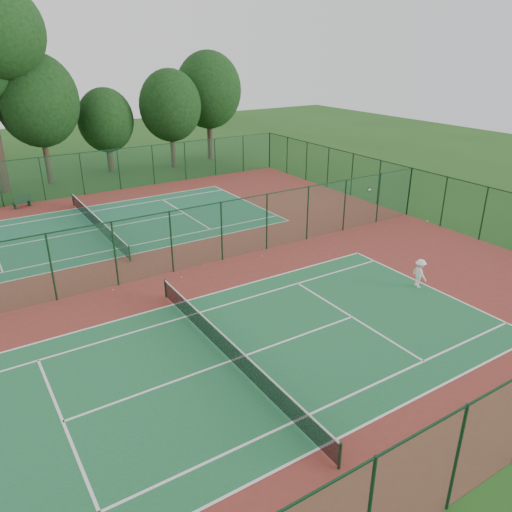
# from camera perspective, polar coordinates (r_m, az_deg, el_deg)

# --- Properties ---
(ground) EXTENTS (120.00, 120.00, 0.00)m
(ground) POSITION_cam_1_polar(r_m,az_deg,el_deg) (27.30, -12.36, -2.48)
(ground) COLOR #204D18
(ground) RESTS_ON ground
(red_pad) EXTENTS (40.00, 36.00, 0.01)m
(red_pad) POSITION_cam_1_polar(r_m,az_deg,el_deg) (27.29, -12.36, -2.47)
(red_pad) COLOR maroon
(red_pad) RESTS_ON ground
(court_near) EXTENTS (23.77, 10.97, 0.01)m
(court_near) POSITION_cam_1_polar(r_m,az_deg,el_deg) (20.11, -2.91, -11.89)
(court_near) COLOR #20663A
(court_near) RESTS_ON red_pad
(court_far) EXTENTS (23.77, 10.97, 0.01)m
(court_far) POSITION_cam_1_polar(r_m,az_deg,el_deg) (35.31, -17.62, 2.93)
(court_far) COLOR #216846
(court_far) RESTS_ON red_pad
(fence_north) EXTENTS (40.00, 0.09, 3.50)m
(fence_north) POSITION_cam_1_polar(r_m,az_deg,el_deg) (43.29, -21.24, 8.48)
(fence_north) COLOR #164428
(fence_north) RESTS_ON ground
(fence_south) EXTENTS (40.00, 0.09, 3.50)m
(fence_south) POSITION_cam_1_polar(r_m,az_deg,el_deg) (13.74, 17.76, -23.65)
(fence_south) COLOR #1B522D
(fence_south) RESTS_ON ground
(fence_east) EXTENTS (0.09, 36.00, 3.50)m
(fence_east) POSITION_cam_1_polar(r_m,az_deg,el_deg) (37.78, 17.10, 7.07)
(fence_east) COLOR #194D2B
(fence_east) RESTS_ON ground
(fence_divider) EXTENTS (40.00, 0.09, 3.50)m
(fence_divider) POSITION_cam_1_polar(r_m,az_deg,el_deg) (26.60, -12.68, 0.94)
(fence_divider) COLOR #194B29
(fence_divider) RESTS_ON ground
(tennis_net_near) EXTENTS (0.10, 12.90, 0.97)m
(tennis_net_near) POSITION_cam_1_polar(r_m,az_deg,el_deg) (19.81, -2.94, -10.63)
(tennis_net_near) COLOR #13351E
(tennis_net_near) RESTS_ON ground
(tennis_net_far) EXTENTS (0.10, 12.90, 0.97)m
(tennis_net_far) POSITION_cam_1_polar(r_m,az_deg,el_deg) (35.15, -17.72, 3.74)
(tennis_net_far) COLOR #13351D
(tennis_net_far) RESTS_ON ground
(player_near) EXTENTS (0.76, 1.08, 1.52)m
(player_near) POSITION_cam_1_polar(r_m,az_deg,el_deg) (26.71, 18.19, -1.89)
(player_near) COLOR white
(player_near) RESTS_ON court_near
(bench) EXTENTS (1.48, 0.89, 0.88)m
(bench) POSITION_cam_1_polar(r_m,az_deg,el_deg) (42.14, -25.17, 5.64)
(bench) COLOR black
(bench) RESTS_ON red_pad
(stray_ball_a) EXTENTS (0.07, 0.07, 0.07)m
(stray_ball_a) POSITION_cam_1_polar(r_m,az_deg,el_deg) (26.96, -8.51, -2.40)
(stray_ball_a) COLOR yellow
(stray_ball_a) RESTS_ON red_pad
(stray_ball_b) EXTENTS (0.07, 0.07, 0.07)m
(stray_ball_b) POSITION_cam_1_polar(r_m,az_deg,el_deg) (29.30, 0.70, 0.00)
(stray_ball_b) COLOR #BEDB32
(stray_ball_b) RESTS_ON red_pad
(stray_ball_c) EXTENTS (0.06, 0.06, 0.06)m
(stray_ball_c) POSITION_cam_1_polar(r_m,az_deg,el_deg) (26.35, -16.04, -3.74)
(stray_ball_c) COLOR #CEE936
(stray_ball_c) RESTS_ON red_pad
(evergreen_row) EXTENTS (39.00, 5.00, 12.00)m
(evergreen_row) POSITION_cam_1_polar(r_m,az_deg,el_deg) (49.77, -21.99, 8.01)
(evergreen_row) COLOR black
(evergreen_row) RESTS_ON ground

